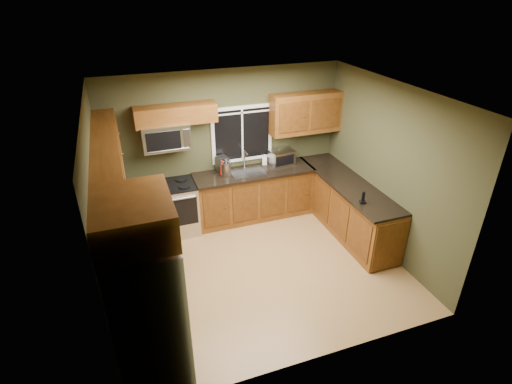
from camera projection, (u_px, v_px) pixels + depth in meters
floor at (261, 267)px, 6.22m from camera, size 4.20×4.20×0.00m
ceiling at (262, 95)px, 4.95m from camera, size 4.20×4.20×0.00m
back_wall at (226, 146)px, 7.08m from camera, size 4.20×0.00×4.20m
front_wall at (322, 268)px, 4.08m from camera, size 4.20×0.00×4.20m
left_wall at (103, 217)px, 4.96m from camera, size 0.00×3.60×3.60m
right_wall at (387, 170)px, 6.20m from camera, size 0.00×3.60×3.60m
window at (242, 134)px, 7.06m from camera, size 1.12×0.03×1.02m
base_cabinets_left at (135, 250)px, 5.87m from camera, size 0.60×2.65×0.90m
countertop_left at (132, 223)px, 5.65m from camera, size 0.65×2.65×0.04m
base_cabinets_back at (254, 195)px, 7.37m from camera, size 2.17×0.60×0.90m
countertop_back at (254, 172)px, 7.13m from camera, size 2.17×0.65×0.04m
base_cabinets_peninsula at (346, 207)px, 6.99m from camera, size 0.60×2.52×0.90m
countertop_peninsula at (348, 183)px, 6.77m from camera, size 0.65×2.50×0.04m
upper_cabinets_left at (109, 164)px, 5.16m from camera, size 0.33×2.65×0.72m
upper_cabinets_back_left at (176, 114)px, 6.35m from camera, size 1.30×0.33×0.30m
upper_cabinets_back_right at (306, 113)px, 7.13m from camera, size 1.30×0.33×0.72m
upper_cabinet_over_fridge at (133, 218)px, 3.66m from camera, size 0.72×0.90×0.38m
refrigerator at (149, 309)px, 4.20m from camera, size 0.74×0.90×1.80m
range at (175, 208)px, 6.91m from camera, size 0.76×0.69×0.94m
microwave at (166, 137)px, 6.43m from camera, size 0.76×0.41×0.42m
sink at (248, 171)px, 7.10m from camera, size 0.60×0.42×0.36m
toaster_oven at (282, 157)px, 7.35m from camera, size 0.47×0.38×0.27m
coffee_maker at (223, 165)px, 7.02m from camera, size 0.23×0.27×0.29m
kettle at (226, 169)px, 6.89m from camera, size 0.20×0.20×0.30m
paper_towel_roll at (279, 157)px, 7.37m from camera, size 0.12×0.12×0.28m
soap_bottle_a at (223, 168)px, 6.92m from camera, size 0.11×0.11×0.27m
soap_bottle_b at (265, 160)px, 7.35m from camera, size 0.11×0.11×0.19m
cordless_phone at (363, 200)px, 6.08m from camera, size 0.11×0.11×0.19m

